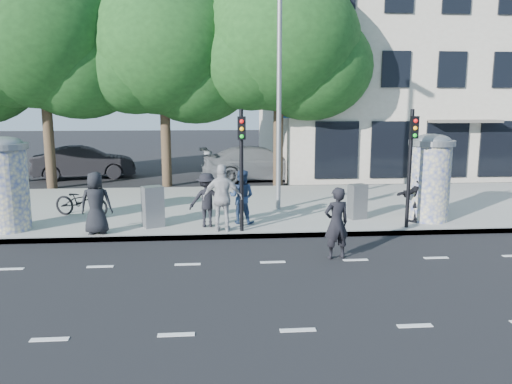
{
  "coord_description": "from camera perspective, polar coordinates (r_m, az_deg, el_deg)",
  "views": [
    {
      "loc": [
        -1.33,
        -9.84,
        3.72
      ],
      "look_at": [
        -0.22,
        3.5,
        1.32
      ],
      "focal_mm": 35.0,
      "sensor_mm": 36.0,
      "label": 1
    }
  ],
  "objects": [
    {
      "name": "ground",
      "position": [
        10.61,
        2.82,
        -10.38
      ],
      "size": [
        120.0,
        120.0,
        0.0
      ],
      "primitive_type": "plane",
      "color": "black",
      "rests_on": "ground"
    },
    {
      "name": "sidewalk",
      "position": [
        17.77,
        -0.35,
        -1.68
      ],
      "size": [
        40.0,
        8.0,
        0.15
      ],
      "primitive_type": "cube",
      "color": "gray",
      "rests_on": "ground"
    },
    {
      "name": "curb",
      "position": [
        13.94,
        0.9,
        -4.99
      ],
      "size": [
        40.0,
        0.1,
        0.16
      ],
      "primitive_type": "cube",
      "color": "slate",
      "rests_on": "ground"
    },
    {
      "name": "lane_dash_near",
      "position": [
        8.6,
        4.8,
        -15.47
      ],
      "size": [
        32.0,
        0.12,
        0.01
      ],
      "primitive_type": "cube",
      "color": "silver",
      "rests_on": "ground"
    },
    {
      "name": "lane_dash_far",
      "position": [
        11.92,
        1.93,
        -8.02
      ],
      "size": [
        32.0,
        0.12,
        0.01
      ],
      "primitive_type": "cube",
      "color": "silver",
      "rests_on": "ground"
    },
    {
      "name": "ad_column_left",
      "position": [
        15.65,
        -26.72,
        1.05
      ],
      "size": [
        1.36,
        1.36,
        2.65
      ],
      "color": "beige",
      "rests_on": "sidewalk"
    },
    {
      "name": "ad_column_right",
      "position": [
        16.09,
        19.27,
        1.79
      ],
      "size": [
        1.36,
        1.36,
        2.65
      ],
      "color": "beige",
      "rests_on": "sidewalk"
    },
    {
      "name": "traffic_pole_near",
      "position": [
        13.74,
        -1.67,
        3.93
      ],
      "size": [
        0.22,
        0.31,
        3.4
      ],
      "color": "black",
      "rests_on": "sidewalk"
    },
    {
      "name": "traffic_pole_far",
      "position": [
        14.79,
        17.29,
        3.92
      ],
      "size": [
        0.22,
        0.31,
        3.4
      ],
      "color": "black",
      "rests_on": "sidewalk"
    },
    {
      "name": "street_lamp",
      "position": [
        16.65,
        2.7,
        13.85
      ],
      "size": [
        0.25,
        0.93,
        8.0
      ],
      "color": "slate",
      "rests_on": "sidewalk"
    },
    {
      "name": "tree_mid_left",
      "position": [
        23.63,
        -23.33,
        16.11
      ],
      "size": [
        7.2,
        7.2,
        9.57
      ],
      "color": "#38281C",
      "rests_on": "ground"
    },
    {
      "name": "tree_near_left",
      "position": [
        22.77,
        -10.59,
        15.9
      ],
      "size": [
        6.8,
        6.8,
        8.97
      ],
      "color": "#38281C",
      "rests_on": "ground"
    },
    {
      "name": "tree_center",
      "position": [
        22.47,
        2.64,
        16.77
      ],
      "size": [
        7.0,
        7.0,
        9.3
      ],
      "color": "#38281C",
      "rests_on": "ground"
    },
    {
      "name": "building",
      "position": [
        32.75,
        19.86,
        13.55
      ],
      "size": [
        20.3,
        15.85,
        12.0
      ],
      "color": "#AFA593",
      "rests_on": "ground"
    },
    {
      "name": "ped_a",
      "position": [
        14.33,
        -17.81,
        -1.21
      ],
      "size": [
        0.86,
        0.57,
        1.73
      ],
      "primitive_type": "imported",
      "rotation": [
        0.0,
        0.0,
        3.16
      ],
      "color": "black",
      "rests_on": "sidewalk"
    },
    {
      "name": "ped_c",
      "position": [
        14.87,
        -1.66,
        -0.54
      ],
      "size": [
        0.96,
        0.86,
        1.62
      ],
      "primitive_type": "imported",
      "rotation": [
        0.0,
        0.0,
        2.76
      ],
      "color": "navy",
      "rests_on": "sidewalk"
    },
    {
      "name": "ped_d",
      "position": [
        14.55,
        -5.64,
        -0.9
      ],
      "size": [
        1.05,
        0.64,
        1.58
      ],
      "primitive_type": "imported",
      "rotation": [
        0.0,
        0.0,
        3.19
      ],
      "color": "black",
      "rests_on": "sidewalk"
    },
    {
      "name": "ped_e",
      "position": [
        13.94,
        -3.83,
        -0.7
      ],
      "size": [
        1.16,
        0.72,
        1.9
      ],
      "primitive_type": "imported",
      "rotation": [
        0.0,
        0.0,
        3.06
      ],
      "color": "#A6A6A9",
      "rests_on": "sidewalk"
    },
    {
      "name": "ped_f",
      "position": [
        15.89,
        18.17,
        -0.39
      ],
      "size": [
        1.58,
        1.06,
        1.6
      ],
      "primitive_type": "imported",
      "rotation": [
        0.0,
        0.0,
        3.53
      ],
      "color": "black",
      "rests_on": "sidewalk"
    },
    {
      "name": "man_road",
      "position": [
        12.14,
        9.17,
        -3.53
      ],
      "size": [
        0.72,
        0.55,
        1.75
      ],
      "primitive_type": "imported",
      "rotation": [
        0.0,
        0.0,
        3.37
      ],
      "color": "black",
      "rests_on": "ground"
    },
    {
      "name": "bicycle",
      "position": [
        16.81,
        -19.33,
        -0.97
      ],
      "size": [
        1.25,
        1.98,
        0.98
      ],
      "primitive_type": "imported",
      "rotation": [
        0.0,
        0.0,
        1.23
      ],
      "color": "black",
      "rests_on": "sidewalk"
    },
    {
      "name": "cabinet_left",
      "position": [
        14.79,
        -11.69,
        -1.65
      ],
      "size": [
        0.69,
        0.62,
        1.19
      ],
      "primitive_type": "cube",
      "rotation": [
        0.0,
        0.0,
        0.43
      ],
      "color": "slate",
      "rests_on": "sidewalk"
    },
    {
      "name": "cabinet_right",
      "position": [
        15.85,
        11.51,
        -1.07
      ],
      "size": [
        0.61,
        0.51,
        1.08
      ],
      "primitive_type": "cube",
      "rotation": [
        0.0,
        0.0,
        0.3
      ],
      "color": "slate",
      "rests_on": "sidewalk"
    },
    {
      "name": "car_mid",
      "position": [
        26.25,
        -19.03,
        3.22
      ],
      "size": [
        2.7,
        5.12,
        1.61
      ],
      "primitive_type": "imported",
      "rotation": [
        0.0,
        0.0,
        1.79
      ],
      "color": "black",
      "rests_on": "ground"
    },
    {
      "name": "car_right",
      "position": [
        24.27,
        0.4,
        3.29
      ],
      "size": [
        3.02,
        5.9,
        1.64
      ],
      "primitive_type": "imported",
      "rotation": [
        0.0,
        0.0,
        1.7
      ],
      "color": "slate",
      "rests_on": "ground"
    }
  ]
}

